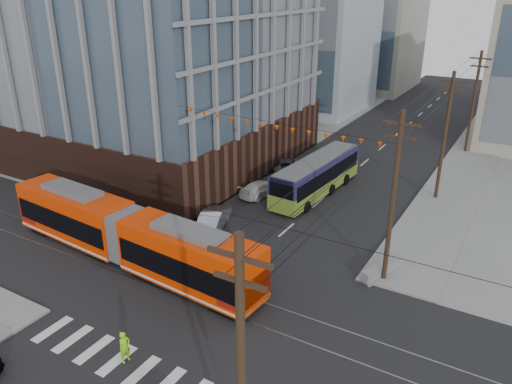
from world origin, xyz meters
TOP-DOWN VIEW (x-y plane):
  - ground at (0.00, 0.00)m, footprint 160.00×160.00m
  - office_building at (-22.00, 23.00)m, footprint 30.00×25.00m
  - bg_bldg_nw_near at (-17.00, 52.00)m, footprint 18.00×16.00m
  - bg_bldg_nw_far at (-14.00, 72.00)m, footprint 16.00×18.00m
  - utility_pole_near at (8.50, -6.00)m, footprint 0.30×0.30m
  - utility_pole_far at (8.50, 56.00)m, footprint 0.30×0.30m
  - streetcar at (-6.95, 4.52)m, footprint 20.84×4.45m
  - city_bus at (-1.02, 21.75)m, footprint 3.44×12.12m
  - parked_car_silver at (-5.05, 11.64)m, footprint 3.01×4.91m
  - parked_car_white at (-5.04, 18.92)m, footprint 2.71×4.82m
  - parked_car_grey at (-5.95, 25.45)m, footprint 3.96×5.26m
  - pedestrian at (-0.37, -2.77)m, footprint 0.49×0.67m
  - jersey_barrier at (8.30, 11.62)m, footprint 2.22×3.92m

SIDE VIEW (x-z plane):
  - ground at x=0.00m, z-range 0.00..0.00m
  - jersey_barrier at x=8.30m, z-range 0.00..0.77m
  - parked_car_white at x=-5.04m, z-range 0.00..1.32m
  - parked_car_grey at x=-5.95m, z-range 0.00..1.33m
  - parked_car_silver at x=-5.05m, z-range 0.00..1.53m
  - pedestrian at x=-0.37m, z-range 0.00..1.73m
  - city_bus at x=-1.02m, z-range 0.00..3.39m
  - streetcar at x=-6.95m, z-range 0.00..3.99m
  - utility_pole_near at x=8.50m, z-range 0.00..11.00m
  - utility_pole_far at x=8.50m, z-range 0.00..11.00m
  - bg_bldg_nw_near at x=-17.00m, z-range 0.00..18.00m
  - bg_bldg_nw_far at x=-14.00m, z-range 0.00..20.00m
  - office_building at x=-22.00m, z-range 0.00..28.60m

